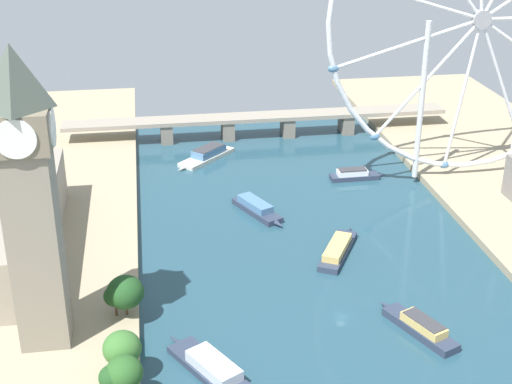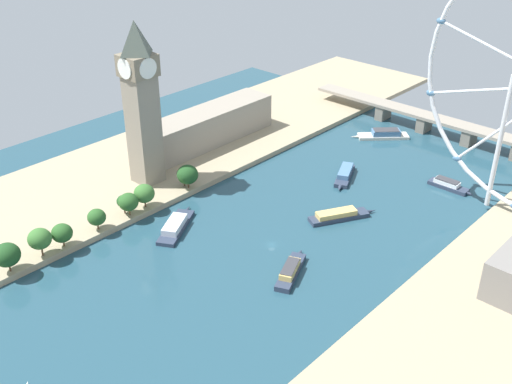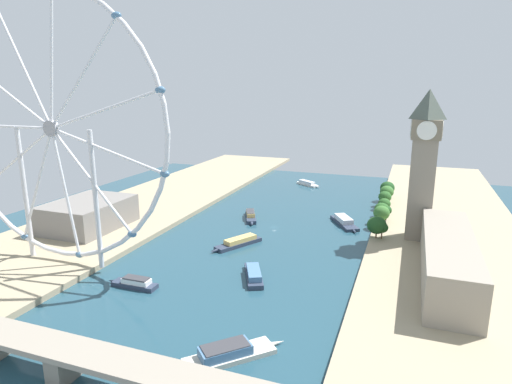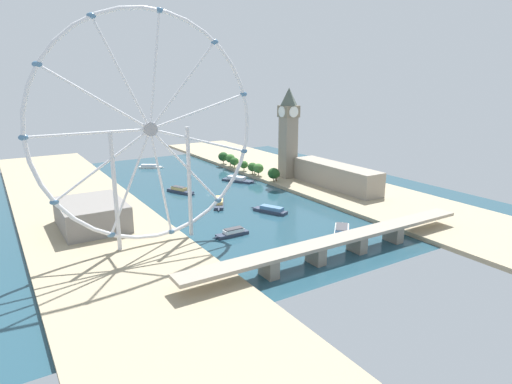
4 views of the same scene
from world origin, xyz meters
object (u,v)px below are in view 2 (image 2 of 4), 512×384
clock_tower (141,102)px  tour_boat_1 (291,270)px  tour_boat_2 (345,174)px  tour_boat_5 (176,226)px  river_bridge (447,125)px  tour_boat_6 (449,185)px  tour_boat_3 (339,215)px  tour_boat_4 (384,134)px  parliament_block (206,127)px

clock_tower → tour_boat_1: 120.00m
tour_boat_2 → tour_boat_1: bearing=-3.6°
tour_boat_1 → tour_boat_5: size_ratio=0.89×
clock_tower → river_bridge: clock_tower is taller
clock_tower → tour_boat_6: size_ratio=3.39×
tour_boat_3 → tour_boat_5: tour_boat_5 is taller
river_bridge → tour_boat_1: 181.96m
river_bridge → tour_boat_4: size_ratio=6.46×
parliament_block → tour_boat_1: parliament_block is taller
river_bridge → tour_boat_3: size_ratio=5.83×
river_bridge → tour_boat_5: river_bridge is taller
river_bridge → clock_tower: bearing=-117.6°
tour_boat_1 → tour_boat_3: tour_boat_1 is taller
tour_boat_1 → tour_boat_5: (-64.33, -10.11, -0.08)m
tour_boat_2 → tour_boat_5: size_ratio=0.87×
clock_tower → tour_boat_3: clock_tower is taller
tour_boat_5 → tour_boat_3: bearing=-70.2°
parliament_block → tour_boat_4: bearing=50.0°
tour_boat_4 → tour_boat_2: bearing=57.5°
tour_boat_4 → tour_boat_6: bearing=105.7°
tour_boat_5 → tour_boat_6: tour_boat_5 is taller
tour_boat_3 → tour_boat_5: size_ratio=0.97×
parliament_block → tour_boat_2: size_ratio=3.15×
tour_boat_5 → tour_boat_2: bearing=-45.8°
tour_boat_2 → tour_boat_5: 104.26m
tour_boat_2 → tour_boat_3: (23.88, -38.44, -0.12)m
tour_boat_4 → tour_boat_5: size_ratio=0.87×
tour_boat_3 → tour_boat_2: bearing=60.5°
tour_boat_6 → tour_boat_2: bearing=-150.7°
tour_boat_3 → parliament_block: bearing=111.3°
tour_boat_5 → tour_boat_1: bearing=-111.0°
river_bridge → tour_boat_5: size_ratio=5.65×
parliament_block → tour_boat_1: bearing=-28.2°
tour_boat_1 → tour_boat_4: bearing=-5.5°
parliament_block → clock_tower: bearing=-76.8°
tour_boat_2 → parliament_block: bearing=-99.9°
tour_boat_2 → tour_boat_4: tour_boat_4 is taller
tour_boat_3 → tour_boat_5: (-52.40, -61.84, 0.06)m
clock_tower → tour_boat_2: 118.75m
tour_boat_1 → tour_boat_6: 119.16m
tour_boat_1 → tour_boat_4: 161.40m
tour_boat_5 → clock_tower: bearing=36.4°
parliament_block → tour_boat_2: bearing=15.3°
tour_boat_3 → tour_boat_4: size_ratio=1.11×
tour_boat_4 → tour_boat_1: bearing=62.8°
parliament_block → tour_boat_1: size_ratio=3.11×
parliament_block → tour_boat_4: parliament_block is taller
tour_boat_4 → river_bridge: bearing=177.9°
clock_tower → tour_boat_1: clock_tower is taller
tour_boat_3 → tour_boat_5: 81.06m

